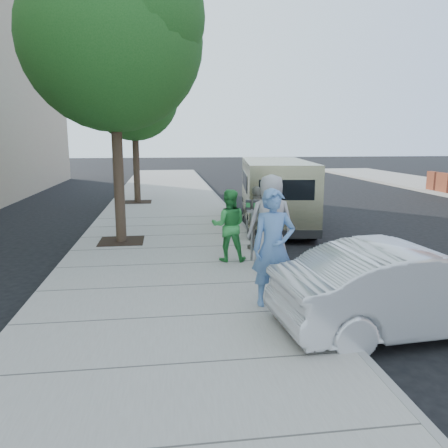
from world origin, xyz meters
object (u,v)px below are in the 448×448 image
Objects in this scene: person_gray_shirt at (271,221)px; person_striped_polo at (257,218)px; parking_meter at (252,217)px; sedan at (411,289)px; person_officer at (273,248)px; tree_near at (114,32)px; person_green_shirt at (229,225)px; van at (275,192)px; tree_far at (135,91)px.

person_gray_shirt reaches higher than person_striped_polo.
parking_meter is at bearing -62.15° from person_gray_shirt.
person_officer is (-1.90, 1.00, 0.45)m from sedan.
parking_meter is at bearing -37.56° from tree_near.
parking_meter is 4.11m from sedan.
person_green_shirt is (2.60, -2.30, -4.57)m from tree_near.
person_officer is 3.78m from person_striped_polo.
parking_meter is 0.23× the size of van.
parking_meter is 1.11m from person_striped_polo.
person_green_shirt is 0.81× the size of person_gray_shirt.
tree_near is 4.68× the size of person_striped_polo.
parking_meter is 0.88× the size of person_striped_polo.
person_striped_polo is at bearing 94.55° from parking_meter.
parking_meter is 2.71m from person_officer.
parking_meter is at bearing 87.79° from person_officer.
tree_far is 10.38m from person_striped_polo.
person_officer reaches higher than parking_meter.
person_gray_shirt is 1.26× the size of person_striped_polo.
van is 5.04m from person_green_shirt.
tree_near is 9.17m from sedan.
tree_near is 3.81× the size of person_officer.
van is at bearing -48.13° from tree_far.
sedan is 2.06× the size of person_gray_shirt.
tree_far is 4.59× the size of parking_meter.
person_striped_polo is (-1.37, -3.58, -0.22)m from van.
person_green_shirt is (-0.52, 0.10, -0.20)m from parking_meter.
tree_far is 11.11m from parking_meter.
tree_near is 5.74m from person_green_shirt.
tree_far is at bearing -67.15° from person_green_shirt.
person_striped_polo reaches higher than sedan.
person_officer is (2.94, -5.10, -4.41)m from tree_near.
person_gray_shirt is (-1.41, 3.18, 0.48)m from sedan.
person_officer is at bearing -76.97° from tree_far.
tree_near is 1.22× the size of van.
tree_far is at bearing 139.82° from van.
van is at bearing 24.72° from tree_near.
person_striped_polo is at bearing -124.06° from person_green_shirt.
person_green_shirt is (-0.34, 2.80, -0.16)m from person_officer.
person_gray_shirt is at bearing -71.95° from tree_far.
person_officer reaches higher than person_striped_polo.
van is 3.12× the size of person_officer.
tree_near is 6.28m from person_gray_shirt.
tree_far is 4.03× the size of person_striped_polo.
tree_near reaches higher than person_gray_shirt.
parking_meter is 0.34× the size of sedan.
sedan is (1.71, -3.70, -0.48)m from parking_meter.
person_officer is 1.20× the size of person_green_shirt.
parking_meter is at bearing -72.67° from tree_far.
tree_far is at bearing -84.25° from person_striped_polo.
tree_near is at bearing -43.27° from person_gray_shirt.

